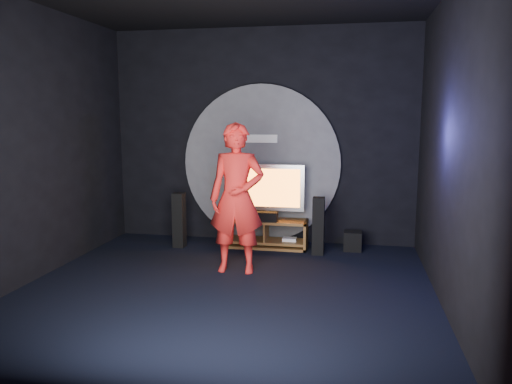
% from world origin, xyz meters
% --- Properties ---
extents(floor, '(5.00, 5.00, 0.00)m').
position_xyz_m(floor, '(0.00, 0.00, 0.00)').
color(floor, black).
rests_on(floor, ground).
extents(back_wall, '(5.00, 0.04, 3.50)m').
position_xyz_m(back_wall, '(0.00, 2.50, 1.75)').
color(back_wall, black).
rests_on(back_wall, ground).
extents(front_wall, '(5.00, 0.04, 3.50)m').
position_xyz_m(front_wall, '(0.00, -2.50, 1.75)').
color(front_wall, black).
rests_on(front_wall, ground).
extents(left_wall, '(0.04, 5.00, 3.50)m').
position_xyz_m(left_wall, '(-2.50, 0.00, 1.75)').
color(left_wall, black).
rests_on(left_wall, ground).
extents(right_wall, '(0.04, 5.00, 3.50)m').
position_xyz_m(right_wall, '(2.50, 0.00, 1.75)').
color(right_wall, black).
rests_on(right_wall, ground).
extents(wall_disc_panel, '(2.60, 0.11, 2.60)m').
position_xyz_m(wall_disc_panel, '(0.00, 2.44, 1.30)').
color(wall_disc_panel, '#515156').
rests_on(wall_disc_panel, ground).
extents(media_console, '(1.32, 0.45, 0.45)m').
position_xyz_m(media_console, '(0.16, 2.05, 0.20)').
color(media_console, brown).
rests_on(media_console, ground).
extents(tv, '(1.19, 0.22, 0.88)m').
position_xyz_m(tv, '(0.15, 2.12, 0.93)').
color(tv, '#AAA9B0').
rests_on(tv, media_console).
extents(center_speaker, '(0.40, 0.15, 0.15)m').
position_xyz_m(center_speaker, '(0.15, 1.92, 0.53)').
color(center_speaker, black).
rests_on(center_speaker, media_console).
extents(remote, '(0.18, 0.05, 0.02)m').
position_xyz_m(remote, '(-0.17, 1.93, 0.46)').
color(remote, black).
rests_on(remote, media_console).
extents(tower_speaker_left, '(0.18, 0.20, 0.88)m').
position_xyz_m(tower_speaker_left, '(-1.22, 1.80, 0.44)').
color(tower_speaker_left, black).
rests_on(tower_speaker_left, ground).
extents(tower_speaker_right, '(0.18, 0.20, 0.88)m').
position_xyz_m(tower_speaker_right, '(1.00, 1.80, 0.44)').
color(tower_speaker_right, black).
rests_on(tower_speaker_right, ground).
extents(subwoofer, '(0.28, 0.28, 0.30)m').
position_xyz_m(subwoofer, '(1.52, 2.11, 0.15)').
color(subwoofer, black).
rests_on(subwoofer, ground).
extents(player, '(0.76, 0.53, 2.01)m').
position_xyz_m(player, '(-0.02, 0.75, 1.00)').
color(player, red).
rests_on(player, ground).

